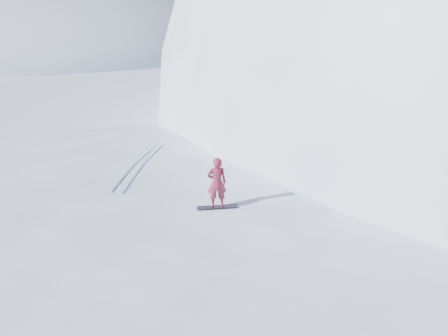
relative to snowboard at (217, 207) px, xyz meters
name	(u,v)px	position (x,y,z in m)	size (l,w,h in m)	color
ground	(140,272)	(-2.61, -1.14, -2.41)	(400.00, 400.00, 0.00)	white
near_ridge	(192,234)	(-1.61, 1.86, -2.41)	(36.00, 28.00, 4.80)	white
peak_shoulder	(384,133)	(7.39, 18.86, -2.41)	(28.00, 24.00, 18.00)	white
far_ridge_c	(173,29)	(-42.61, 108.86, -2.41)	(140.00, 90.00, 36.00)	white
wind_bumps	(149,240)	(-3.17, 0.98, -2.41)	(16.00, 14.40, 1.00)	white
snowboard	(217,207)	(0.00, 0.00, 0.00)	(1.42, 0.27, 0.02)	black
snowboarder	(217,183)	(0.00, 0.00, 0.93)	(0.67, 0.44, 1.84)	maroon
vapor_plume	(10,58)	(-46.14, 46.07, -2.41)	(9.44, 7.55, 6.61)	white
board_tracks	(138,164)	(-4.49, 3.17, 0.01)	(1.39, 5.95, 0.04)	silver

